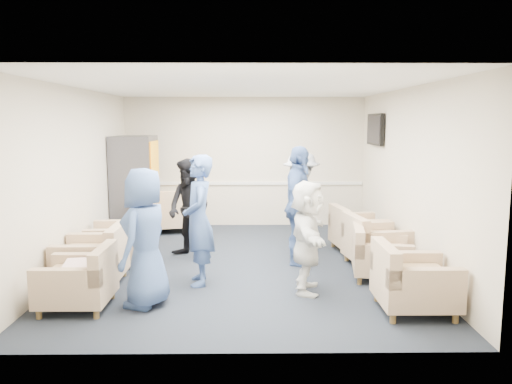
{
  "coord_description": "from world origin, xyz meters",
  "views": [
    {
      "loc": [
        0.11,
        -7.49,
        2.19
      ],
      "look_at": [
        0.2,
        0.2,
        1.1
      ],
      "focal_mm": 35.0,
      "sensor_mm": 36.0,
      "label": 1
    }
  ],
  "objects_px": {
    "armchair_left_far": "(121,242)",
    "person_back_left": "(190,209)",
    "person_back_right": "(301,200)",
    "armchair_right_near": "(410,283)",
    "vending_machine": "(135,186)",
    "armchair_left_mid": "(96,260)",
    "person_mid_right": "(298,206)",
    "armchair_right_far": "(355,232)",
    "armchair_corner": "(170,214)",
    "armchair_left_near": "(81,282)",
    "person_front_right": "(307,237)",
    "armchair_right_midfar": "(373,245)",
    "armchair_right_midnear": "(377,257)",
    "person_mid_left": "(199,220)",
    "person_front_left": "(145,238)"
  },
  "relations": [
    {
      "from": "armchair_left_far",
      "to": "person_back_left",
      "type": "distance_m",
      "value": 1.18
    },
    {
      "from": "person_back_left",
      "to": "person_back_right",
      "type": "distance_m",
      "value": 1.96
    },
    {
      "from": "armchair_right_near",
      "to": "vending_machine",
      "type": "distance_m",
      "value": 5.71
    },
    {
      "from": "armchair_left_mid",
      "to": "person_mid_right",
      "type": "distance_m",
      "value": 3.04
    },
    {
      "from": "armchair_right_far",
      "to": "armchair_corner",
      "type": "distance_m",
      "value": 3.75
    },
    {
      "from": "person_mid_right",
      "to": "armchair_corner",
      "type": "bearing_deg",
      "value": 60.27
    },
    {
      "from": "armchair_left_far",
      "to": "armchair_left_near",
      "type": "bearing_deg",
      "value": -3.38
    },
    {
      "from": "person_back_left",
      "to": "person_front_right",
      "type": "xyz_separation_m",
      "value": [
        1.7,
        -1.62,
        -0.08
      ]
    },
    {
      "from": "armchair_right_midfar",
      "to": "armchair_right_far",
      "type": "bearing_deg",
      "value": -4.84
    },
    {
      "from": "armchair_left_mid",
      "to": "armchair_corner",
      "type": "relative_size",
      "value": 0.81
    },
    {
      "from": "armchair_right_midnear",
      "to": "person_mid_left",
      "type": "relative_size",
      "value": 0.5
    },
    {
      "from": "person_mid_right",
      "to": "person_front_right",
      "type": "xyz_separation_m",
      "value": [
        -0.0,
        -1.27,
        -0.19
      ]
    },
    {
      "from": "armchair_right_far",
      "to": "person_front_left",
      "type": "distance_m",
      "value": 3.97
    },
    {
      "from": "person_mid_left",
      "to": "armchair_right_near",
      "type": "bearing_deg",
      "value": 59.64
    },
    {
      "from": "person_back_right",
      "to": "person_front_left",
      "type": "bearing_deg",
      "value": 145.04
    },
    {
      "from": "vending_machine",
      "to": "person_front_left",
      "type": "relative_size",
      "value": 1.16
    },
    {
      "from": "person_front_right",
      "to": "person_back_left",
      "type": "bearing_deg",
      "value": 52.77
    },
    {
      "from": "armchair_right_midnear",
      "to": "armchair_right_midfar",
      "type": "height_order",
      "value": "armchair_right_midfar"
    },
    {
      "from": "vending_machine",
      "to": "armchair_right_midfar",
      "type": "bearing_deg",
      "value": -27.58
    },
    {
      "from": "person_mid_left",
      "to": "armchair_left_far",
      "type": "bearing_deg",
      "value": -135.68
    },
    {
      "from": "person_back_left",
      "to": "person_front_left",
      "type": "bearing_deg",
      "value": -56.96
    },
    {
      "from": "armchair_left_far",
      "to": "armchair_corner",
      "type": "height_order",
      "value": "armchair_corner"
    },
    {
      "from": "armchair_right_near",
      "to": "person_back_left",
      "type": "relative_size",
      "value": 0.53
    },
    {
      "from": "armchair_right_near",
      "to": "person_front_left",
      "type": "height_order",
      "value": "person_front_left"
    },
    {
      "from": "armchair_right_far",
      "to": "armchair_left_mid",
      "type": "bearing_deg",
      "value": 105.37
    },
    {
      "from": "armchair_left_mid",
      "to": "person_back_right",
      "type": "relative_size",
      "value": 0.52
    },
    {
      "from": "armchair_left_near",
      "to": "person_mid_right",
      "type": "bearing_deg",
      "value": 123.94
    },
    {
      "from": "armchair_left_mid",
      "to": "vending_machine",
      "type": "xyz_separation_m",
      "value": [
        -0.11,
        2.94,
        0.62
      ]
    },
    {
      "from": "person_mid_left",
      "to": "vending_machine",
      "type": "bearing_deg",
      "value": -160.7
    },
    {
      "from": "armchair_left_mid",
      "to": "vending_machine",
      "type": "bearing_deg",
      "value": -178.71
    },
    {
      "from": "vending_machine",
      "to": "person_front_left",
      "type": "bearing_deg",
      "value": -75.56
    },
    {
      "from": "vending_machine",
      "to": "person_front_right",
      "type": "xyz_separation_m",
      "value": [
        2.94,
        -3.27,
        -0.24
      ]
    },
    {
      "from": "armchair_right_far",
      "to": "person_front_left",
      "type": "height_order",
      "value": "person_front_left"
    },
    {
      "from": "armchair_right_midfar",
      "to": "vending_machine",
      "type": "xyz_separation_m",
      "value": [
        -4.07,
        2.13,
        0.63
      ]
    },
    {
      "from": "armchair_corner",
      "to": "person_front_right",
      "type": "xyz_separation_m",
      "value": [
        2.34,
        -3.64,
        0.36
      ]
    },
    {
      "from": "armchair_right_midnear",
      "to": "armchair_corner",
      "type": "distance_m",
      "value": 4.6
    },
    {
      "from": "armchair_corner",
      "to": "armchair_right_near",
      "type": "bearing_deg",
      "value": 116.33
    },
    {
      "from": "person_mid_left",
      "to": "armchair_corner",
      "type": "bearing_deg",
      "value": -172.47
    },
    {
      "from": "armchair_right_midnear",
      "to": "person_mid_right",
      "type": "bearing_deg",
      "value": 64.11
    },
    {
      "from": "armchair_right_near",
      "to": "person_front_right",
      "type": "distance_m",
      "value": 1.37
    },
    {
      "from": "armchair_left_near",
      "to": "person_mid_right",
      "type": "height_order",
      "value": "person_mid_right"
    },
    {
      "from": "person_back_left",
      "to": "armchair_right_midfar",
      "type": "bearing_deg",
      "value": 30.89
    },
    {
      "from": "armchair_right_midnear",
      "to": "armchair_left_near",
      "type": "bearing_deg",
      "value": 115.09
    },
    {
      "from": "armchair_right_far",
      "to": "armchair_left_near",
      "type": "bearing_deg",
      "value": 116.01
    },
    {
      "from": "vending_machine",
      "to": "person_back_right",
      "type": "bearing_deg",
      "value": -18.12
    },
    {
      "from": "armchair_right_far",
      "to": "person_mid_left",
      "type": "height_order",
      "value": "person_mid_left"
    },
    {
      "from": "armchair_left_near",
      "to": "person_back_left",
      "type": "xyz_separation_m",
      "value": [
        1.02,
        2.18,
        0.49
      ]
    },
    {
      "from": "armchair_left_near",
      "to": "armchair_right_far",
      "type": "relative_size",
      "value": 0.85
    },
    {
      "from": "armchair_right_far",
      "to": "person_front_right",
      "type": "height_order",
      "value": "person_front_right"
    },
    {
      "from": "vending_machine",
      "to": "person_front_right",
      "type": "height_order",
      "value": "vending_machine"
    }
  ]
}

